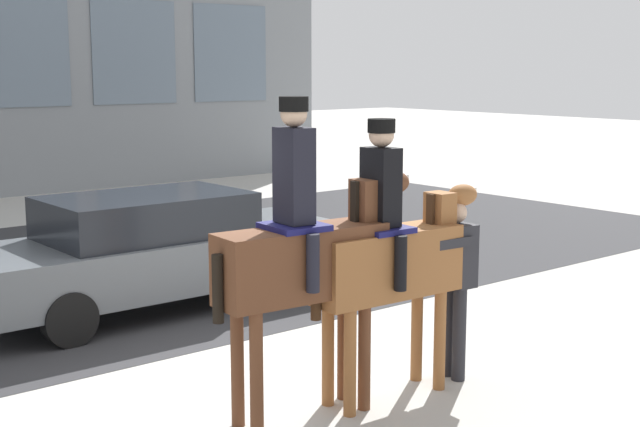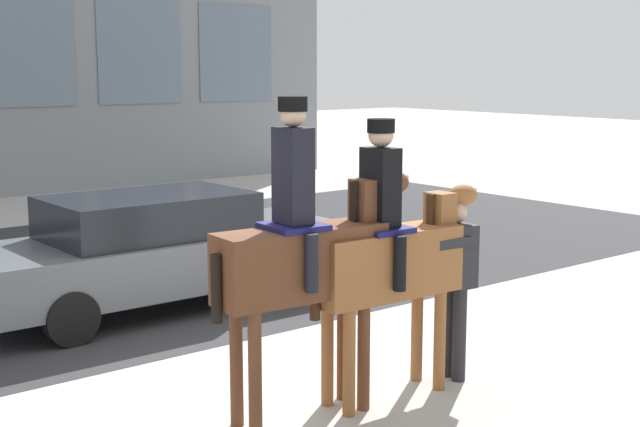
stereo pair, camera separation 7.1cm
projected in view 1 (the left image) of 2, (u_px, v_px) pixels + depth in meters
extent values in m
plane|color=#B2AFA8|center=(239.00, 360.00, 9.07)|extent=(80.00, 80.00, 0.00)
cube|color=#2D2D30|center=(52.00, 276.00, 12.70)|extent=(22.48, 8.50, 0.01)
cube|color=slate|center=(22.00, 51.00, 20.10)|extent=(2.26, 0.02, 2.53)
cube|color=slate|center=(135.00, 52.00, 21.86)|extent=(2.26, 0.02, 2.53)
cube|color=slate|center=(231.00, 53.00, 23.62)|extent=(2.26, 0.02, 2.53)
cube|color=#59331E|center=(302.00, 263.00, 7.38)|extent=(1.53, 0.56, 0.59)
cylinder|color=#59331E|center=(343.00, 342.00, 7.95)|extent=(0.11, 0.11, 1.05)
cylinder|color=#59331E|center=(364.00, 351.00, 7.70)|extent=(0.11, 0.11, 1.05)
cylinder|color=#59331E|center=(237.00, 365.00, 7.34)|extent=(0.11, 0.11, 1.05)
cylinder|color=#59331E|center=(256.00, 376.00, 7.09)|extent=(0.11, 0.11, 1.05)
cube|color=#59331E|center=(366.00, 212.00, 7.69)|extent=(0.22, 0.26, 0.57)
cube|color=black|center=(355.00, 211.00, 7.62)|extent=(0.05, 0.08, 0.51)
ellipsoid|color=#59331E|center=(392.00, 183.00, 7.82)|extent=(0.37, 0.23, 0.21)
cube|color=silver|center=(402.00, 180.00, 7.88)|extent=(0.13, 0.06, 0.08)
cylinder|color=black|center=(218.00, 289.00, 6.95)|extent=(0.09, 0.09, 0.55)
cube|color=#14144C|center=(294.00, 227.00, 7.29)|extent=(0.49, 0.51, 0.05)
cube|color=black|center=(294.00, 176.00, 7.22)|extent=(0.24, 0.34, 0.78)
sphere|color=#D1A889|center=(294.00, 114.00, 7.14)|extent=(0.22, 0.22, 0.22)
cylinder|color=black|center=(294.00, 104.00, 7.13)|extent=(0.24, 0.24, 0.12)
cylinder|color=black|center=(277.00, 252.00, 7.55)|extent=(0.11, 0.11, 0.48)
cylinder|color=black|center=(313.00, 263.00, 7.11)|extent=(0.11, 0.11, 0.48)
cube|color=brown|center=(386.00, 263.00, 7.87)|extent=(1.49, 0.50, 0.60)
cylinder|color=brown|center=(417.00, 332.00, 8.43)|extent=(0.11, 0.11, 0.94)
cylinder|color=brown|center=(440.00, 340.00, 8.19)|extent=(0.11, 0.11, 0.94)
cylinder|color=brown|center=(328.00, 354.00, 7.81)|extent=(0.11, 0.11, 0.94)
cylinder|color=brown|center=(350.00, 363.00, 7.56)|extent=(0.11, 0.11, 0.94)
cube|color=brown|center=(440.00, 219.00, 8.20)|extent=(0.21, 0.25, 0.49)
cube|color=#382314|center=(430.00, 218.00, 8.13)|extent=(0.04, 0.08, 0.44)
ellipsoid|color=brown|center=(462.00, 195.00, 8.34)|extent=(0.35, 0.21, 0.20)
cube|color=silver|center=(470.00, 192.00, 8.40)|extent=(0.12, 0.06, 0.08)
cylinder|color=#382314|center=(316.00, 288.00, 7.43)|extent=(0.09, 0.09, 0.55)
cube|color=#14144C|center=(380.00, 229.00, 7.78)|extent=(0.46, 0.50, 0.05)
cube|color=black|center=(381.00, 187.00, 7.72)|extent=(0.23, 0.33, 0.68)
sphere|color=#D1A889|center=(381.00, 135.00, 7.64)|extent=(0.22, 0.22, 0.22)
cylinder|color=black|center=(381.00, 126.00, 7.63)|extent=(0.24, 0.24, 0.12)
cylinder|color=black|center=(360.00, 253.00, 8.03)|extent=(0.11, 0.11, 0.48)
cylinder|color=black|center=(401.00, 263.00, 7.61)|extent=(0.11, 0.11, 0.48)
cylinder|color=#232328|center=(459.00, 334.00, 8.43)|extent=(0.13, 0.13, 0.92)
cylinder|color=#232328|center=(448.00, 330.00, 8.56)|extent=(0.13, 0.13, 0.92)
cube|color=#232328|center=(455.00, 254.00, 8.37)|extent=(0.25, 0.42, 0.60)
sphere|color=#D1A889|center=(456.00, 213.00, 8.31)|extent=(0.20, 0.20, 0.20)
cube|color=#232328|center=(447.00, 244.00, 8.04)|extent=(0.56, 0.13, 0.09)
cone|color=orange|center=(418.00, 248.00, 7.85)|extent=(0.18, 0.06, 0.04)
cube|color=#51565B|center=(156.00, 259.00, 10.95)|extent=(4.77, 1.70, 0.62)
cube|color=black|center=(146.00, 215.00, 10.79)|extent=(2.39, 1.50, 0.51)
cylinder|color=black|center=(290.00, 278.00, 11.33)|extent=(0.60, 0.20, 0.60)
cylinder|color=black|center=(223.00, 257.00, 12.53)|extent=(0.60, 0.20, 0.60)
cylinder|color=black|center=(69.00, 319.00, 9.48)|extent=(0.60, 0.20, 0.60)
cylinder|color=black|center=(15.00, 291.00, 10.68)|extent=(0.60, 0.20, 0.60)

